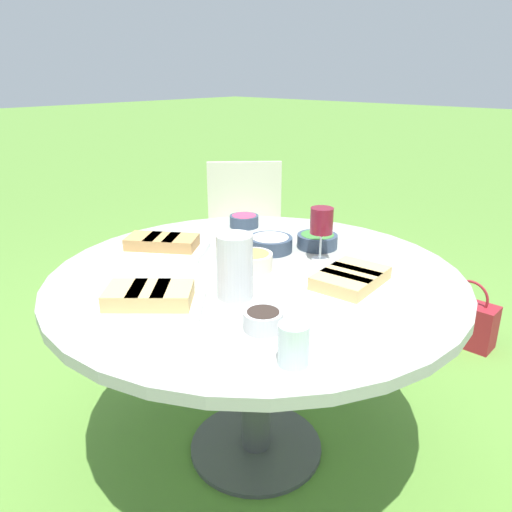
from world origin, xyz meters
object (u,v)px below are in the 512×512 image
at_px(dining_table, 256,298).
at_px(wine_glass, 322,222).
at_px(chair_near_right, 245,227).
at_px(handbag, 466,322).
at_px(water_pitcher, 235,266).

height_order(dining_table, wine_glass, wine_glass).
height_order(chair_near_right, handbag, chair_near_right).
bearing_deg(handbag, chair_near_right, 22.38).
distance_m(dining_table, handbag, 1.48).
relative_size(dining_table, chair_near_right, 1.57).
bearing_deg(water_pitcher, handbag, -97.42).
distance_m(water_pitcher, handbag, 1.71).
xyz_separation_m(dining_table, wine_glass, (-0.09, -0.24, 0.24)).
distance_m(dining_table, wine_glass, 0.35).
xyz_separation_m(dining_table, chair_near_right, (0.89, -0.87, -0.12)).
distance_m(chair_near_right, wine_glass, 1.22).
bearing_deg(water_pitcher, chair_near_right, -47.42).
bearing_deg(wine_glass, chair_near_right, -32.71).
relative_size(dining_table, wine_glass, 7.14).
relative_size(chair_near_right, wine_glass, 4.54).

